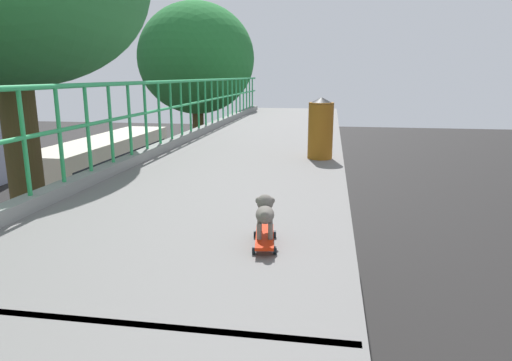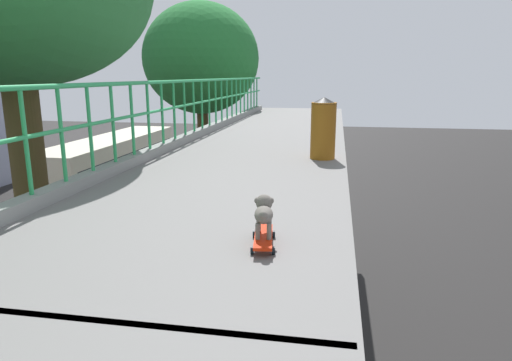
{
  "view_description": "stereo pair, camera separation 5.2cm",
  "coord_description": "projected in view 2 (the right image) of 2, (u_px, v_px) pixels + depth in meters",
  "views": [
    {
      "loc": [
        2.61,
        -0.07,
        6.57
      ],
      "look_at": [
        1.95,
        3.9,
        5.63
      ],
      "focal_mm": 31.74,
      "sensor_mm": 36.0,
      "label": 1
    },
    {
      "loc": [
        2.66,
        -0.06,
        6.57
      ],
      "look_at": [
        1.95,
        3.9,
        5.63
      ],
      "focal_mm": 31.74,
      "sensor_mm": 36.0,
      "label": 2
    }
  ],
  "objects": [
    {
      "name": "toy_skateboard",
      "position": [
        263.0,
        238.0,
        3.47
      ],
      "size": [
        0.23,
        0.55,
        0.08
      ],
      "color": "red",
      "rests_on": "overpass_deck"
    },
    {
      "name": "roadside_tree_far",
      "position": [
        201.0,
        60.0,
        17.08
      ],
      "size": [
        4.37,
        4.37,
        9.24
      ],
      "color": "#4A3A1F",
      "rests_on": "ground"
    },
    {
      "name": "litter_bin",
      "position": [
        323.0,
        128.0,
        6.99
      ],
      "size": [
        0.39,
        0.39,
        0.95
      ],
      "color": "#925514",
      "rests_on": "overpass_deck"
    },
    {
      "name": "car_red_taxi_fifth",
      "position": [
        33.0,
        293.0,
        12.64
      ],
      "size": [
        1.88,
        4.23,
        1.45
      ],
      "color": "red",
      "rests_on": "ground"
    },
    {
      "name": "small_dog",
      "position": [
        264.0,
        212.0,
        3.47
      ],
      "size": [
        0.18,
        0.36,
        0.29
      ],
      "color": "#69635A",
      "rests_on": "toy_skateboard"
    },
    {
      "name": "city_bus",
      "position": [
        112.0,
        166.0,
        23.52
      ],
      "size": [
        2.65,
        11.23,
        3.4
      ],
      "color": "beige",
      "rests_on": "ground"
    }
  ]
}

